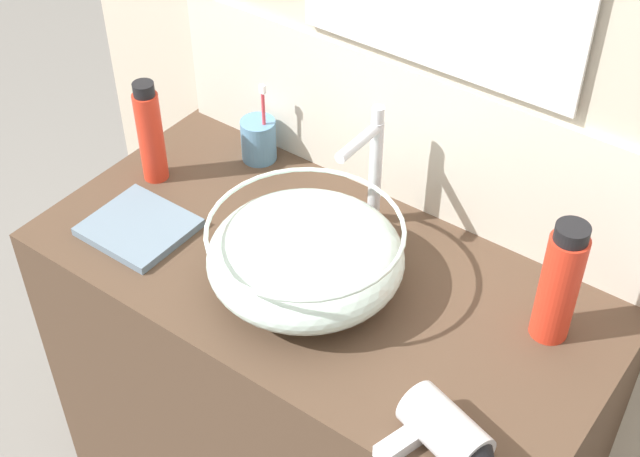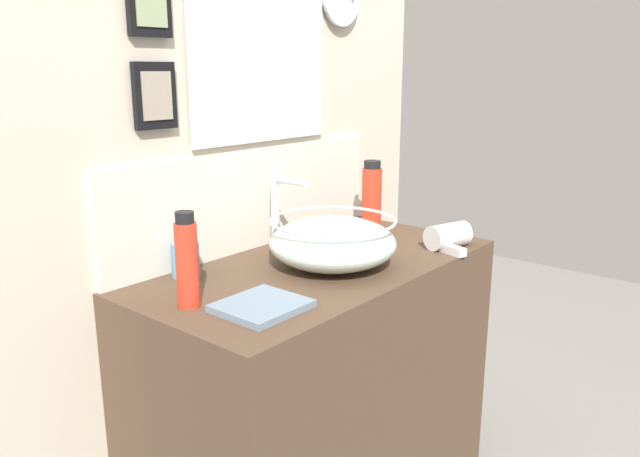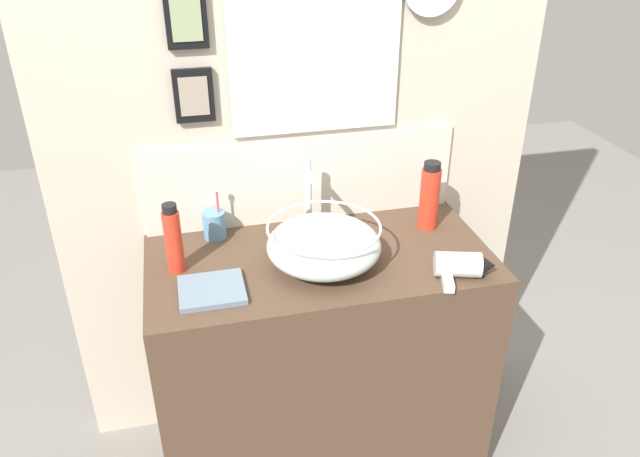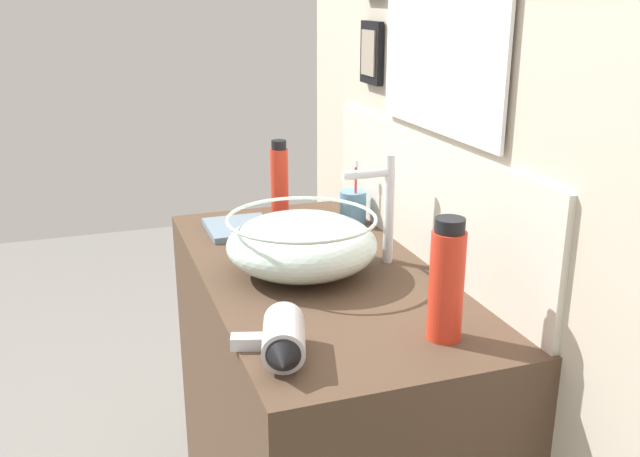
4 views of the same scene
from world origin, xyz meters
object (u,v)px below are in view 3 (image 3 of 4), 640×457
hair_drier (463,266)px  shampoo_bottle (429,196)px  faucet (308,192)px  glass_bowl_sink (322,245)px  hand_towel (212,290)px  toothbrush_cup (214,225)px  soap_dispenser (173,239)px

hair_drier → shampoo_bottle: bearing=87.1°
faucet → hair_drier: (0.38, -0.35, -0.11)m
glass_bowl_sink → hair_drier: 0.41m
glass_bowl_sink → hand_towel: size_ratio=1.86×
hair_drier → shampoo_bottle: 0.31m
shampoo_bottle → glass_bowl_sink: bearing=-159.3°
toothbrush_cup → soap_dispenser: (-0.13, -0.17, 0.06)m
shampoo_bottle → hair_drier: bearing=-92.9°
toothbrush_cup → hair_drier: bearing=-30.4°
toothbrush_cup → hand_towel: (-0.04, -0.31, -0.04)m
hair_drier → hand_towel: (-0.71, 0.09, -0.03)m
glass_bowl_sink → hand_towel: (-0.34, -0.07, -0.06)m
faucet → shampoo_bottle: 0.40m
glass_bowl_sink → hair_drier: bearing=-22.3°
hair_drier → hand_towel: size_ratio=1.02×
shampoo_bottle → soap_dispenser: bearing=-174.5°
soap_dispenser → glass_bowl_sink: bearing=-9.4°
shampoo_bottle → hand_towel: shampoo_bottle is taller
glass_bowl_sink → soap_dispenser: soap_dispenser is taller
toothbrush_cup → shampoo_bottle: bearing=-7.6°
soap_dispenser → shampoo_bottle: bearing=5.5°
glass_bowl_sink → toothbrush_cup: (-0.30, 0.24, -0.02)m
hair_drier → soap_dispenser: size_ratio=0.86×
hair_drier → soap_dispenser: bearing=164.3°
faucet → shampoo_bottle: bearing=-6.9°
faucet → hand_towel: (-0.34, -0.27, -0.14)m
soap_dispenser → hand_towel: bearing=-57.3°
faucet → shampoo_bottle: faucet is taller
glass_bowl_sink → faucet: 0.21m
glass_bowl_sink → soap_dispenser: 0.43m
shampoo_bottle → hand_towel: 0.77m
glass_bowl_sink → hand_towel: 0.35m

